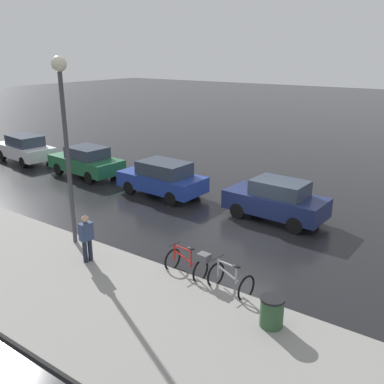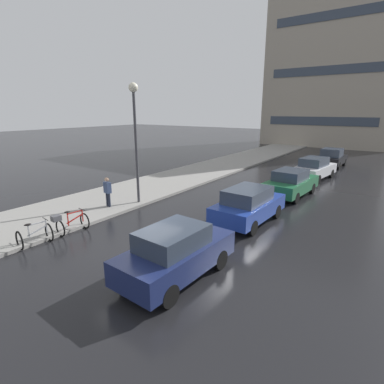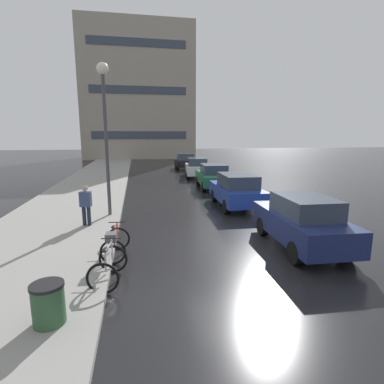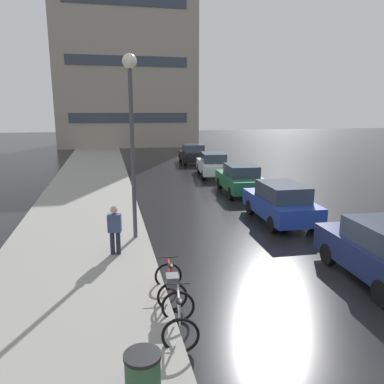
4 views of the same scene
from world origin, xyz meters
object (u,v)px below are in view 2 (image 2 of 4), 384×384
object	(u,v)px
car_green	(291,183)
car_black	(332,158)
car_blue	(248,205)
pedestrian	(108,191)
car_white	(314,168)
car_navy	(176,253)
bicycle_second	(69,222)
streetlamp	(135,121)
bicycle_nearest	(35,235)

from	to	relation	value
car_green	car_black	distance (m)	11.70
car_blue	pedestrian	distance (m)	7.13
car_white	pedestrian	xyz separation A→B (m)	(-6.90, -13.31, 0.13)
car_navy	car_black	bearing A→B (deg)	90.01
bicycle_second	streetlamp	distance (m)	5.99
car_green	car_white	xyz separation A→B (m)	(-0.01, 5.46, 0.01)
car_black	streetlamp	bearing A→B (deg)	-108.89
bicycle_nearest	car_blue	size ratio (longest dim) A/B	0.29
car_blue	car_green	distance (m)	5.42
car_navy	car_green	bearing A→B (deg)	89.99
car_blue	bicycle_second	bearing A→B (deg)	-134.94
bicycle_nearest	car_blue	xyz separation A→B (m)	(5.53, 6.89, 0.43)
car_blue	car_black	xyz separation A→B (m)	(0.21, 17.12, -0.03)
car_blue	pedestrian	world-z (taller)	pedestrian
pedestrian	streetlamp	xyz separation A→B (m)	(0.72, 1.46, 3.46)
car_black	pedestrian	xyz separation A→B (m)	(-6.91, -19.55, 0.15)
car_white	streetlamp	xyz separation A→B (m)	(-6.18, -11.85, 3.60)
car_white	car_black	bearing A→B (deg)	89.95
car_green	pedestrian	bearing A→B (deg)	-131.37
car_green	pedestrian	xyz separation A→B (m)	(-6.91, -7.85, 0.15)
car_blue	car_navy	bearing A→B (deg)	-87.80
bicycle_second	pedestrian	world-z (taller)	pedestrian
bicycle_nearest	streetlamp	size ratio (longest dim) A/B	0.19
car_blue	car_green	bearing A→B (deg)	87.72
bicycle_second	car_navy	xyz separation A→B (m)	(5.69, -0.11, 0.33)
car_black	pedestrian	bearing A→B (deg)	-109.46
car_navy	car_green	world-z (taller)	car_navy
car_navy	car_white	size ratio (longest dim) A/B	0.89
pedestrian	streetlamp	world-z (taller)	streetlamp
car_blue	streetlamp	distance (m)	7.04
car_blue	car_black	distance (m)	17.12
car_blue	car_black	world-z (taller)	car_blue
car_navy	car_black	world-z (taller)	car_navy
car_navy	car_blue	bearing A→B (deg)	92.20
streetlamp	bicycle_second	bearing A→B (deg)	-83.60
bicycle_nearest	pedestrian	bearing A→B (deg)	104.61
car_blue	car_black	size ratio (longest dim) A/B	1.09
car_green	streetlamp	bearing A→B (deg)	-134.12
bicycle_second	car_green	distance (m)	12.30
car_navy	car_white	bearing A→B (deg)	90.03
bicycle_second	car_blue	world-z (taller)	car_blue
car_black	streetlamp	size ratio (longest dim) A/B	0.61
car_green	car_white	size ratio (longest dim) A/B	0.98
car_black	streetlamp	distance (m)	19.45
pedestrian	streetlamp	bearing A→B (deg)	63.84
car_blue	car_white	distance (m)	10.88
car_blue	car_white	world-z (taller)	car_blue
pedestrian	car_navy	bearing A→B (deg)	-24.56
bicycle_second	streetlamp	size ratio (longest dim) A/B	0.23
car_black	bicycle_second	bearing A→B (deg)	-104.12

